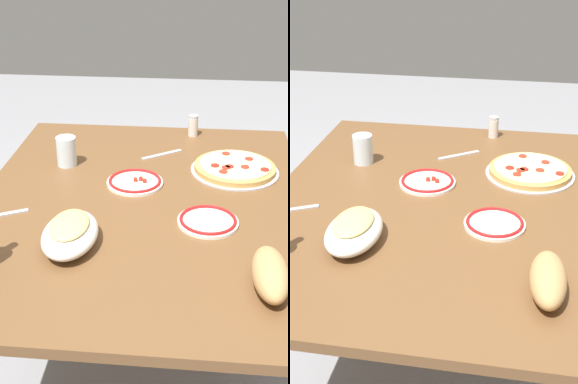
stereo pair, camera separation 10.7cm
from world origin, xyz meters
The scene contains 11 objects.
ground_plane centered at (0.00, 0.00, 0.00)m, with size 8.00×8.00×0.00m, color gray.
dining_table centered at (0.00, 0.00, 0.61)m, with size 1.32×1.06×0.71m.
pepperoni_pizza centered at (0.24, -0.30, 0.72)m, with size 0.31×0.31×0.03m.
baked_pasta_dish centered at (-0.27, 0.17, 0.75)m, with size 0.24×0.15×0.08m.
water_glass centered at (0.24, 0.30, 0.76)m, with size 0.07×0.07×0.11m, color silver.
side_plate_near centered at (0.11, 0.04, 0.71)m, with size 0.19×0.19×0.02m.
side_plate_far centered at (-0.12, -0.20, 0.71)m, with size 0.18×0.18×0.02m.
bread_loaf centered at (-0.41, -0.34, 0.75)m, with size 0.21×0.09×0.08m, color tan.
spice_shaker centered at (0.58, -0.15, 0.75)m, with size 0.04×0.04×0.09m.
fork_left centered at (0.36, -0.03, 0.71)m, with size 0.17×0.02×0.01m, color #B7B7BC.
fork_right centered at (-0.14, 0.42, 0.71)m, with size 0.17×0.02×0.01m, color #B7B7BC.
Camera 1 is at (-1.45, -0.14, 1.50)m, focal length 48.79 mm.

